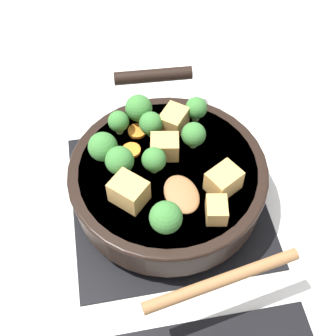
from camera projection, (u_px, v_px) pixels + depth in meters
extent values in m
plane|color=silver|center=(168.00, 200.00, 0.77)|extent=(2.40, 2.40, 0.00)
cube|color=black|center=(168.00, 199.00, 0.77)|extent=(0.31, 0.31, 0.01)
torus|color=black|center=(168.00, 193.00, 0.75)|extent=(0.24, 0.24, 0.01)
cube|color=black|center=(168.00, 193.00, 0.75)|extent=(0.01, 0.23, 0.01)
cube|color=black|center=(168.00, 193.00, 0.75)|extent=(0.23, 0.01, 0.01)
cylinder|color=black|center=(168.00, 180.00, 0.73)|extent=(0.30, 0.30, 0.06)
cylinder|color=brown|center=(168.00, 178.00, 0.72)|extent=(0.27, 0.27, 0.05)
torus|color=black|center=(168.00, 170.00, 0.70)|extent=(0.30, 0.30, 0.01)
cylinder|color=black|center=(153.00, 76.00, 0.84)|extent=(0.14, 0.03, 0.02)
ellipsoid|color=olive|center=(182.00, 194.00, 0.66)|extent=(0.06, 0.08, 0.01)
cylinder|color=olive|center=(222.00, 280.00, 0.59)|extent=(0.21, 0.05, 0.02)
cube|color=tan|center=(224.00, 181.00, 0.66)|extent=(0.06, 0.05, 0.04)
cube|color=tan|center=(217.00, 210.00, 0.64)|extent=(0.03, 0.04, 0.03)
cube|color=tan|center=(166.00, 147.00, 0.70)|extent=(0.05, 0.04, 0.03)
cube|color=tan|center=(129.00, 192.00, 0.65)|extent=(0.06, 0.06, 0.04)
cube|color=tan|center=(174.00, 120.00, 0.73)|extent=(0.05, 0.06, 0.03)
cylinder|color=#709956|center=(139.00, 118.00, 0.75)|extent=(0.01, 0.01, 0.01)
sphere|color=#387533|center=(139.00, 108.00, 0.74)|extent=(0.04, 0.04, 0.04)
cylinder|color=#709956|center=(155.00, 170.00, 0.69)|extent=(0.01, 0.01, 0.01)
sphere|color=#387533|center=(154.00, 162.00, 0.68)|extent=(0.04, 0.04, 0.04)
cylinder|color=#709956|center=(166.00, 226.00, 0.63)|extent=(0.01, 0.01, 0.01)
sphere|color=#387533|center=(166.00, 217.00, 0.62)|extent=(0.04, 0.04, 0.04)
cylinder|color=#709956|center=(196.00, 116.00, 0.76)|extent=(0.01, 0.01, 0.01)
sphere|color=#387533|center=(196.00, 108.00, 0.74)|extent=(0.04, 0.04, 0.04)
cylinder|color=#709956|center=(104.00, 156.00, 0.71)|extent=(0.01, 0.01, 0.01)
sphere|color=#387533|center=(103.00, 147.00, 0.69)|extent=(0.04, 0.04, 0.04)
cylinder|color=#709956|center=(151.00, 132.00, 0.74)|extent=(0.01, 0.01, 0.01)
sphere|color=#387533|center=(151.00, 123.00, 0.72)|extent=(0.04, 0.04, 0.04)
cylinder|color=#709956|center=(193.00, 143.00, 0.72)|extent=(0.01, 0.01, 0.01)
sphere|color=#387533|center=(194.00, 134.00, 0.71)|extent=(0.04, 0.04, 0.04)
cylinder|color=#709956|center=(121.00, 170.00, 0.69)|extent=(0.01, 0.01, 0.01)
sphere|color=#387533|center=(120.00, 160.00, 0.67)|extent=(0.04, 0.04, 0.04)
cylinder|color=#709956|center=(119.00, 129.00, 0.74)|extent=(0.01, 0.01, 0.01)
sphere|color=#387533|center=(118.00, 121.00, 0.72)|extent=(0.03, 0.03, 0.03)
cylinder|color=orange|center=(131.00, 150.00, 0.72)|extent=(0.03, 0.03, 0.01)
cylinder|color=orange|center=(137.00, 131.00, 0.74)|extent=(0.03, 0.03, 0.01)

